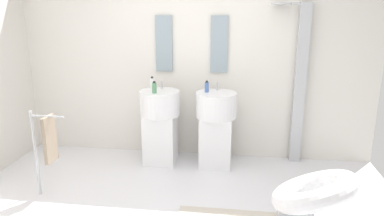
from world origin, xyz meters
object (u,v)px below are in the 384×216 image
object	(u,v)px
pedestal_sink_left	(160,123)
soap_bottle_green	(154,88)
towel_rack	(47,141)
soap_bottle_white	(152,84)
pedestal_sink_right	(216,125)
shower_column	(299,81)
soap_bottle_blue	(207,87)
lounge_chair	(314,196)

from	to	relation	value
pedestal_sink_left	soap_bottle_green	world-z (taller)	soap_bottle_green
pedestal_sink_left	towel_rack	bearing A→B (deg)	-133.01
towel_rack	soap_bottle_green	distance (m)	1.37
towel_rack	soap_bottle_white	world-z (taller)	soap_bottle_white
towel_rack	soap_bottle_white	bearing A→B (deg)	52.47
pedestal_sink_right	soap_bottle_green	xyz separation A→B (m)	(-0.76, -0.13, 0.49)
shower_column	soap_bottle_green	xyz separation A→B (m)	(-1.78, -0.40, -0.05)
soap_bottle_green	soap_bottle_blue	size ratio (longest dim) A/B	1.02
soap_bottle_green	shower_column	bearing A→B (deg)	12.62
soap_bottle_green	soap_bottle_white	size ratio (longest dim) A/B	0.88
pedestal_sink_left	pedestal_sink_right	bearing A→B (deg)	0.00
pedestal_sink_left	soap_bottle_blue	size ratio (longest dim) A/B	7.35
pedestal_sink_left	soap_bottle_green	size ratio (longest dim) A/B	7.21
pedestal_sink_right	shower_column	distance (m)	1.19
soap_bottle_white	soap_bottle_green	bearing A→B (deg)	-69.22
shower_column	soap_bottle_blue	world-z (taller)	shower_column
pedestal_sink_right	soap_bottle_blue	distance (m)	0.51
pedestal_sink_left	towel_rack	xyz separation A→B (m)	(-0.97, -1.04, 0.09)
towel_rack	soap_bottle_blue	xyz separation A→B (m)	(1.57, 1.06, 0.40)
soap_bottle_blue	shower_column	bearing A→B (deg)	12.70
lounge_chair	soap_bottle_green	distance (m)	2.22
towel_rack	soap_bottle_blue	bearing A→B (deg)	33.93
soap_bottle_white	soap_bottle_blue	bearing A→B (deg)	-5.07
pedestal_sink_left	towel_rack	distance (m)	1.43
lounge_chair	towel_rack	world-z (taller)	towel_rack
shower_column	lounge_chair	world-z (taller)	shower_column
soap_bottle_blue	soap_bottle_white	size ratio (longest dim) A/B	0.86
pedestal_sink_left	soap_bottle_blue	xyz separation A→B (m)	(0.60, 0.02, 0.49)
pedestal_sink_right	towel_rack	world-z (taller)	pedestal_sink_right
lounge_chair	towel_rack	xyz separation A→B (m)	(-2.67, 0.29, 0.28)
soap_bottle_blue	pedestal_sink_right	bearing A→B (deg)	-6.86
pedestal_sink_left	pedestal_sink_right	xyz separation A→B (m)	(0.73, 0.00, 0.00)
soap_bottle_green	soap_bottle_white	distance (m)	0.22
towel_rack	soap_bottle_green	xyz separation A→B (m)	(0.94, 0.92, 0.40)
pedestal_sink_right	shower_column	size ratio (longest dim) A/B	0.52
shower_column	soap_bottle_blue	distance (m)	1.18
pedestal_sink_right	soap_bottle_white	size ratio (longest dim) A/B	6.35
towel_rack	lounge_chair	bearing A→B (deg)	-6.28
lounge_chair	soap_bottle_green	world-z (taller)	soap_bottle_green
shower_column	pedestal_sink_left	bearing A→B (deg)	-171.10
pedestal_sink_left	soap_bottle_green	bearing A→B (deg)	-105.44
soap_bottle_green	towel_rack	bearing A→B (deg)	-135.63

